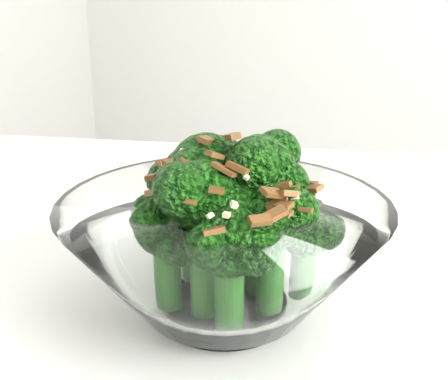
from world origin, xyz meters
The scene contains 2 objects.
table centered at (-0.07, -0.04, 0.68)m, with size 1.41×1.19×0.75m.
broccoli_dish centered at (0.08, -0.06, 0.81)m, with size 0.25×0.25×0.15m.
Camera 1 is at (0.30, -0.43, 1.01)m, focal length 50.00 mm.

